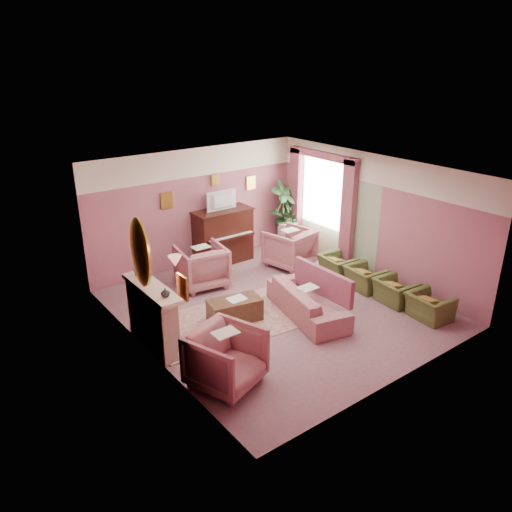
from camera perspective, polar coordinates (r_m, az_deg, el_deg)
floor at (r=10.15m, az=2.31°, el=-5.98°), size 5.50×6.00×0.01m
ceiling at (r=9.17m, az=2.58°, el=9.64°), size 5.50×6.00×0.01m
wall_back at (r=11.92m, az=-6.73°, el=5.51°), size 5.50×0.02×2.80m
wall_front at (r=7.69m, az=16.73°, el=-4.97°), size 5.50×0.02×2.80m
wall_left at (r=8.24m, az=-12.59°, el=-2.66°), size 0.02×6.00×2.80m
wall_right at (r=11.42m, az=13.24°, el=4.32°), size 0.02×6.00×2.80m
picture_rail_band at (r=11.65m, az=-6.95°, el=10.57°), size 5.50×0.01×0.65m
stripe_panel at (r=12.34m, az=8.49°, el=4.41°), size 0.01×3.00×2.15m
fireplace_surround at (r=8.84m, az=-11.74°, el=-6.97°), size 0.30×1.40×1.10m
fireplace_inset at (r=8.95m, az=-11.09°, el=-7.64°), size 0.18×0.72×0.68m
fire_ember at (r=9.05m, az=-10.78°, el=-8.56°), size 0.06×0.54×0.10m
mantel_shelf at (r=8.59m, az=-11.86°, el=-3.59°), size 0.40×1.55×0.07m
hearth at (r=9.18m, az=-10.35°, el=-9.57°), size 0.55×1.50×0.02m
mirror_frame at (r=8.27m, az=-13.09°, el=0.41°), size 0.04×0.72×1.20m
mirror_glass at (r=8.28m, az=-12.94°, el=0.45°), size 0.01×0.60×1.06m
sconce_shade at (r=7.35m, az=-9.24°, el=-0.57°), size 0.20×0.20×0.16m
piano at (r=12.14m, az=-3.78°, el=2.20°), size 1.40×0.60×1.30m
piano_keyshelf at (r=11.84m, az=-2.86°, el=2.06°), size 1.30×0.12×0.06m
piano_keys at (r=11.83m, az=-2.86°, el=2.24°), size 1.20×0.08×0.02m
piano_top at (r=11.93m, az=-3.86°, el=5.18°), size 1.45×0.65×0.04m
television at (r=11.81m, az=-3.76°, el=6.47°), size 0.80×0.12×0.48m
print_back_left at (r=11.44m, az=-10.17°, el=6.27°), size 0.30×0.03×0.38m
print_back_right at (r=12.61m, az=-0.58°, el=8.37°), size 0.26×0.03×0.34m
print_back_mid at (r=11.98m, az=-4.68°, el=8.65°), size 0.22×0.03×0.26m
print_left_wall at (r=7.14m, az=-8.42°, el=-3.53°), size 0.03×0.28×0.36m
window_blind at (r=12.31m, az=7.72°, el=7.45°), size 0.03×1.40×1.80m
curtain_left at (r=11.75m, az=10.46°, el=4.54°), size 0.16×0.34×2.60m
curtain_right at (r=13.01m, az=4.54°, el=6.56°), size 0.16×0.34×2.60m
pelmet at (r=12.07m, az=7.65°, el=11.35°), size 0.16×2.20×0.16m
mantel_plant at (r=8.99m, az=-13.41°, el=-1.36°), size 0.16×0.16×0.28m
mantel_vase at (r=8.14m, az=-10.32°, el=-4.13°), size 0.16×0.16×0.16m
area_rug at (r=9.76m, az=-2.05°, el=-7.17°), size 2.66×2.04×0.01m
coffee_table at (r=9.61m, az=-2.44°, el=-6.20°), size 1.08×0.69×0.45m
table_paper at (r=9.53m, az=-2.22°, el=-4.89°), size 0.35×0.28×0.01m
sofa at (r=9.76m, az=5.91°, el=-4.54°), size 0.69×2.07×0.84m
sofa_throw at (r=9.94m, az=7.66°, el=-2.96°), size 0.10×1.57×0.58m
floral_armchair_left at (r=10.96m, az=-6.24°, el=-0.91°), size 0.98×0.98×1.03m
floral_armchair_right at (r=11.95m, az=3.87°, el=1.16°), size 0.98×0.98×1.03m
floral_armchair_front at (r=7.76m, az=-3.45°, el=-11.29°), size 0.98×0.98×1.03m
olive_chair_a at (r=10.19m, az=19.26°, el=-5.07°), size 0.55×0.79×0.68m
olive_chair_b at (r=10.60m, az=15.66°, el=-3.52°), size 0.55×0.79×0.68m
olive_chair_c at (r=11.06m, az=12.35°, el=-2.09°), size 0.55×0.79×0.68m
olive_chair_d at (r=11.55m, az=9.33°, el=-0.77°), size 0.55×0.79×0.68m
side_table at (r=13.16m, az=3.62°, el=2.43°), size 0.52×0.52×0.70m
side_plant_big at (r=13.00m, az=3.68°, el=4.59°), size 0.30×0.30×0.34m
side_plant_small at (r=13.01m, az=4.36°, el=4.45°), size 0.16×0.16×0.28m
palm_pot at (r=13.26m, az=3.09°, el=1.75°), size 0.34×0.34×0.34m
palm_plant at (r=12.97m, az=3.17°, el=5.44°), size 0.76×0.76×1.44m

